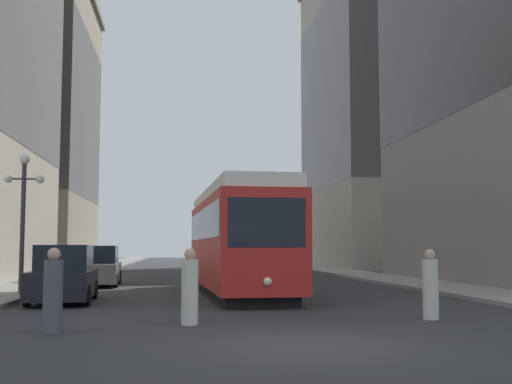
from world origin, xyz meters
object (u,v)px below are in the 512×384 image
at_px(parked_car_left_near, 99,267).
at_px(lamp_post_left_near, 23,200).
at_px(parked_car_left_mid, 64,276).
at_px(pedestrian_crossing_far, 190,289).
at_px(pedestrian_on_sidewalk, 430,287).
at_px(pedestrian_crossing_near, 53,293).
at_px(transit_bus, 259,244).
at_px(streetcar, 237,238).

height_order(parked_car_left_near, lamp_post_left_near, lamp_post_left_near).
relative_size(parked_car_left_mid, lamp_post_left_near, 0.92).
distance_m(pedestrian_crossing_far, pedestrian_on_sidewalk, 5.85).
relative_size(pedestrian_crossing_near, lamp_post_left_near, 0.35).
height_order(transit_bus, lamp_post_left_near, lamp_post_left_near).
bearing_deg(pedestrian_crossing_far, pedestrian_on_sidewalk, 178.18).
xyz_separation_m(transit_bus, lamp_post_left_near, (-10.99, -19.96, 1.48)).
height_order(pedestrian_crossing_far, lamp_post_left_near, lamp_post_left_near).
relative_size(streetcar, pedestrian_crossing_far, 7.30).
bearing_deg(lamp_post_left_near, parked_car_left_mid, -52.35).
distance_m(parked_car_left_near, pedestrian_crossing_near, 16.51).
distance_m(transit_bus, parked_car_left_mid, 24.22).
bearing_deg(pedestrian_crossing_far, streetcar, -107.27).
relative_size(pedestrian_crossing_near, pedestrian_crossing_far, 1.01).
height_order(parked_car_left_mid, pedestrian_on_sidewalk, parked_car_left_mid).
xyz_separation_m(transit_bus, parked_car_left_near, (-9.10, -13.44, -1.10)).
distance_m(pedestrian_crossing_near, lamp_post_left_near, 10.72).
distance_m(pedestrian_on_sidewalk, lamp_post_left_near, 14.61).
distance_m(pedestrian_crossing_far, lamp_post_left_near, 10.89).
height_order(transit_bus, parked_car_left_near, transit_bus).
height_order(pedestrian_on_sidewalk, lamp_post_left_near, lamp_post_left_near).
height_order(parked_car_left_mid, pedestrian_crossing_near, parked_car_left_mid).
height_order(parked_car_left_mid, lamp_post_left_near, lamp_post_left_near).
bearing_deg(parked_car_left_mid, parked_car_left_near, 87.31).
height_order(transit_bus, pedestrian_crossing_far, transit_bus).
distance_m(transit_bus, pedestrian_crossing_near, 31.00).
xyz_separation_m(transit_bus, pedestrian_crossing_far, (-5.22, -28.80, -1.15)).
distance_m(pedestrian_crossing_near, pedestrian_on_sidewalk, 8.76).
bearing_deg(streetcar, lamp_post_left_near, 179.94).
height_order(transit_bus, pedestrian_on_sidewalk, transit_bus).
distance_m(parked_car_left_near, lamp_post_left_near, 7.26).
xyz_separation_m(pedestrian_crossing_near, pedestrian_on_sidewalk, (8.63, 1.49, -0.02)).
relative_size(streetcar, lamp_post_left_near, 2.55).
relative_size(transit_bus, pedestrian_crossing_far, 6.69).
distance_m(parked_car_left_mid, lamp_post_left_near, 4.04).
xyz_separation_m(parked_car_left_near, lamp_post_left_near, (-1.90, -6.51, 2.58)).
bearing_deg(pedestrian_on_sidewalk, pedestrian_crossing_near, 170.18).
relative_size(streetcar, pedestrian_on_sidewalk, 7.39).
bearing_deg(transit_bus, streetcar, -101.44).
bearing_deg(parked_car_left_mid, pedestrian_crossing_far, -61.46).
bearing_deg(streetcar, parked_car_left_mid, -156.77).
height_order(transit_bus, pedestrian_crossing_near, transit_bus).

